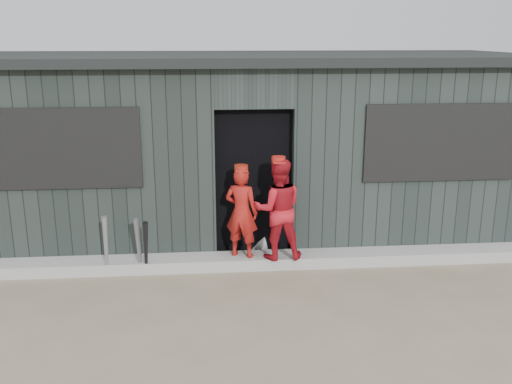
{
  "coord_description": "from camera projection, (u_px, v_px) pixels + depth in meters",
  "views": [
    {
      "loc": [
        -0.58,
        -5.0,
        2.89
      ],
      "look_at": [
        0.0,
        1.8,
        1.0
      ],
      "focal_mm": 40.0,
      "sensor_mm": 36.0,
      "label": 1
    }
  ],
  "objects": [
    {
      "name": "curb",
      "position": [
        256.0,
        261.0,
        7.35
      ],
      "size": [
        8.0,
        0.36,
        0.15
      ],
      "primitive_type": "cube",
      "color": "#989793",
      "rests_on": "ground"
    },
    {
      "name": "ground",
      "position": [
        272.0,
        338.0,
        5.62
      ],
      "size": [
        80.0,
        80.0,
        0.0
      ],
      "primitive_type": "plane",
      "color": "#73644F",
      "rests_on": "ground"
    },
    {
      "name": "player_grey_back",
      "position": [
        261.0,
        209.0,
        7.69
      ],
      "size": [
        0.67,
        0.5,
        1.24
      ],
      "primitive_type": "imported",
      "rotation": [
        0.0,
        0.0,
        3.34
      ],
      "color": "#B0B0B0",
      "rests_on": "ground"
    },
    {
      "name": "player_red_right",
      "position": [
        278.0,
        209.0,
        7.09
      ],
      "size": [
        0.63,
        0.49,
        1.28
      ],
      "primitive_type": "imported",
      "rotation": [
        0.0,
        0.0,
        3.15
      ],
      "color": "red",
      "rests_on": "curb"
    },
    {
      "name": "player_red_left",
      "position": [
        242.0,
        212.0,
        7.16
      ],
      "size": [
        0.5,
        0.42,
        1.17
      ],
      "primitive_type": "imported",
      "rotation": [
        0.0,
        0.0,
        2.74
      ],
      "color": "#A31914",
      "rests_on": "curb"
    },
    {
      "name": "dugout",
      "position": [
        246.0,
        144.0,
        8.64
      ],
      "size": [
        8.3,
        3.3,
        2.62
      ],
      "color": "black",
      "rests_on": "ground"
    },
    {
      "name": "bat_left",
      "position": [
        106.0,
        246.0,
        6.92
      ],
      "size": [
        0.12,
        0.22,
        0.81
      ],
      "primitive_type": "cone",
      "rotation": [
        0.18,
        0.0,
        0.27
      ],
      "color": "#92939A",
      "rests_on": "ground"
    },
    {
      "name": "bat_right",
      "position": [
        146.0,
        248.0,
        6.95
      ],
      "size": [
        0.12,
        0.29,
        0.75
      ],
      "primitive_type": "cone",
      "rotation": [
        0.29,
        0.0,
        0.2
      ],
      "color": "black",
      "rests_on": "ground"
    },
    {
      "name": "bat_mid",
      "position": [
        139.0,
        246.0,
        6.99
      ],
      "size": [
        0.09,
        0.21,
        0.77
      ],
      "primitive_type": "cone",
      "rotation": [
        0.19,
        0.0,
        -0.09
      ],
      "color": "gray",
      "rests_on": "ground"
    }
  ]
}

